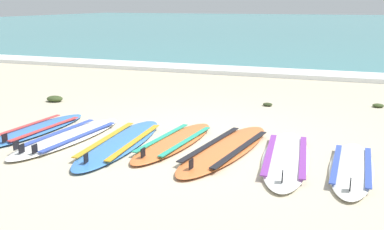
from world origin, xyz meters
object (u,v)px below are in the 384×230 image
Objects in this scene: surfboard_1 at (69,137)px; surfboard_2 at (120,142)px; surfboard_5 at (286,157)px; surfboard_6 at (352,168)px; surfboard_0 at (36,129)px; surfboard_4 at (226,149)px; surfboard_3 at (174,142)px.

surfboard_2 is (0.80, 0.02, -0.00)m from surfboard_1.
surfboard_2 is 2.17m from surfboard_5.
surfboard_1 is 0.80m from surfboard_2.
surfboard_6 is (2.91, 0.06, 0.00)m from surfboard_2.
surfboard_0 is 3.63m from surfboard_5.
surfboard_2 and surfboard_5 have the same top height.
surfboard_5 is at bearing 3.36° from surfboard_1.
surfboard_5 is (2.96, 0.17, -0.00)m from surfboard_1.
surfboard_0 and surfboard_6 have the same top height.
surfboard_2 is 1.41m from surfboard_4.
surfboard_2 is 0.72m from surfboard_3.
surfboard_0 is 0.91× the size of surfboard_1.
surfboard_3 is 2.26m from surfboard_6.
surfboard_5 is at bearing -5.64° from surfboard_4.
surfboard_6 is at bearing -5.70° from surfboard_3.
surfboard_0 is at bearing -179.78° from surfboard_5.
surfboard_1 is 0.95× the size of surfboard_2.
surfboard_3 is 1.08× the size of surfboard_6.
surfboard_5 and surfboard_6 have the same top height.
surfboard_0 is 1.47m from surfboard_2.
surfboard_0 and surfboard_1 have the same top height.
surfboard_2 is at bearing -156.97° from surfboard_3.
surfboard_3 is at bearing 3.79° from surfboard_0.
surfboard_3 is (0.66, 0.28, 0.00)m from surfboard_2.
surfboard_1 is at bearing -176.64° from surfboard_5.
surfboard_4 is at bearing 173.49° from surfboard_6.
surfboard_2 is (1.47, -0.14, -0.00)m from surfboard_0.
surfboard_4 is 1.07× the size of surfboard_5.
surfboard_5 is (2.16, 0.15, 0.00)m from surfboard_2.
surfboard_2 is at bearing -175.94° from surfboard_5.
surfboard_5 is 1.17× the size of surfboard_6.
surfboard_3 is 0.73m from surfboard_4.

